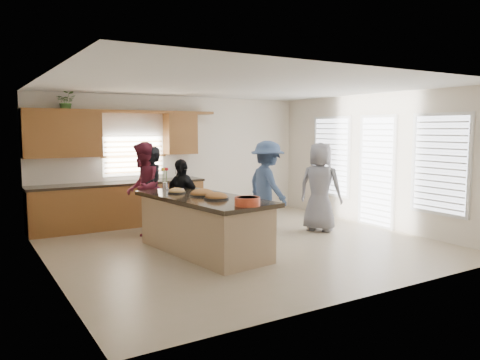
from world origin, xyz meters
TOP-DOWN VIEW (x-y plane):
  - floor at (0.00, 0.00)m, footprint 6.50×6.50m
  - room_shell at (0.00, 0.00)m, footprint 6.52×6.02m
  - back_cabinetry at (-1.47, 2.73)m, footprint 4.08×0.66m
  - right_wall_glazing at (3.22, -0.13)m, footprint 0.06×4.00m
  - island at (-0.84, -0.08)m, footprint 1.49×2.83m
  - platter_front at (-0.79, -0.44)m, footprint 0.40×0.40m
  - platter_mid at (-0.82, 0.01)m, footprint 0.45×0.45m
  - platter_back at (-1.06, 0.54)m, footprint 0.32×0.32m
  - salad_bowl at (-0.72, -1.26)m, footprint 0.38×0.38m
  - clear_cup at (-0.44, -0.90)m, footprint 0.07×0.07m
  - plate_stack at (-0.95, 0.73)m, footprint 0.22×0.22m
  - flower_vase at (-1.04, 1.09)m, footprint 0.14×0.14m
  - potted_plant at (-2.40, 2.82)m, footprint 0.43×0.40m
  - woman_left_back at (-1.08, 1.69)m, footprint 0.42×0.63m
  - woman_left_mid at (-1.24, 1.72)m, footprint 1.01×1.10m
  - woman_left_front at (-0.69, 1.16)m, footprint 0.63×0.95m
  - woman_right_back at (1.06, 0.80)m, footprint 0.73×1.21m
  - woman_right_front at (1.93, 0.20)m, footprint 0.94×1.05m

SIDE VIEW (x-z plane):
  - floor at x=0.00m, z-range 0.00..0.00m
  - island at x=-0.84m, z-range -0.02..0.93m
  - woman_left_front at x=-0.69m, z-range 0.00..1.50m
  - woman_left_back at x=-1.08m, z-range 0.00..1.72m
  - woman_right_front at x=1.93m, z-range 0.00..1.80m
  - woman_left_mid at x=-1.24m, z-range 0.00..1.82m
  - back_cabinetry at x=-1.47m, z-range -0.32..2.14m
  - woman_right_back at x=1.06m, z-range 0.00..1.83m
  - plate_stack at x=-0.95m, z-range 0.95..0.99m
  - platter_back at x=-1.06m, z-range 0.91..1.04m
  - platter_front at x=-0.79m, z-range 0.90..1.06m
  - platter_mid at x=-0.82m, z-range 0.89..1.07m
  - clear_cup at x=-0.44m, z-range 0.95..1.04m
  - salad_bowl at x=-0.72m, z-range 0.96..1.09m
  - flower_vase at x=-1.04m, z-range 0.97..1.38m
  - right_wall_glazing at x=3.22m, z-range 0.22..2.47m
  - room_shell at x=0.00m, z-range 0.50..3.31m
  - potted_plant at x=-2.40m, z-range 2.40..2.80m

